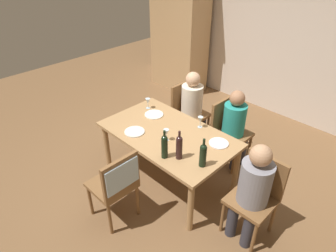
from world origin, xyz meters
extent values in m
plane|color=brown|center=(0.00, 0.00, 0.00)|extent=(10.00, 10.00, 0.00)
cube|color=beige|center=(0.00, 2.69, 1.35)|extent=(6.40, 0.12, 2.70)
cube|color=tan|center=(-1.92, 2.24, 1.05)|extent=(1.10, 0.56, 2.10)
cube|color=#A87F51|center=(0.00, 0.00, 0.70)|extent=(1.65, 0.97, 0.04)
cylinder|color=#A87F51|center=(-0.75, -0.42, 0.34)|extent=(0.07, 0.07, 0.68)
cylinder|color=#A87F51|center=(0.75, -0.42, 0.34)|extent=(0.07, 0.07, 0.68)
cylinder|color=#A87F51|center=(-0.75, 0.42, 0.34)|extent=(0.07, 0.07, 0.68)
cylinder|color=#A87F51|center=(0.75, 0.42, 0.34)|extent=(0.07, 0.07, 0.68)
cylinder|color=brown|center=(1.39, -0.19, 0.22)|extent=(0.04, 0.04, 0.44)
cylinder|color=brown|center=(1.01, -0.19, 0.22)|extent=(0.04, 0.04, 0.44)
cylinder|color=brown|center=(1.39, 0.19, 0.22)|extent=(0.04, 0.04, 0.44)
cylinder|color=brown|center=(1.01, 0.19, 0.22)|extent=(0.04, 0.04, 0.44)
cube|color=brown|center=(1.20, 0.00, 0.46)|extent=(0.44, 0.44, 0.04)
cube|color=brown|center=(1.20, 0.20, 0.70)|extent=(0.44, 0.04, 0.44)
cylinder|color=brown|center=(-0.18, 1.06, 0.22)|extent=(0.04, 0.04, 0.44)
cylinder|color=brown|center=(-0.18, 0.68, 0.22)|extent=(0.04, 0.04, 0.44)
cylinder|color=brown|center=(-0.56, 1.06, 0.22)|extent=(0.04, 0.04, 0.44)
cylinder|color=brown|center=(-0.56, 0.68, 0.22)|extent=(0.04, 0.04, 0.44)
cube|color=brown|center=(-0.37, 0.87, 0.46)|extent=(0.44, 0.44, 0.04)
cube|color=brown|center=(-0.57, 0.87, 0.70)|extent=(0.04, 0.44, 0.44)
cylinder|color=brown|center=(0.56, 1.06, 0.22)|extent=(0.04, 0.04, 0.44)
cylinder|color=brown|center=(0.56, 0.68, 0.22)|extent=(0.04, 0.04, 0.44)
cylinder|color=brown|center=(0.18, 1.06, 0.22)|extent=(0.04, 0.04, 0.44)
cylinder|color=brown|center=(0.18, 0.68, 0.22)|extent=(0.04, 0.04, 0.44)
cube|color=brown|center=(0.37, 0.87, 0.46)|extent=(0.44, 0.44, 0.04)
cube|color=brown|center=(0.17, 0.87, 0.70)|extent=(0.04, 0.44, 0.44)
cylinder|color=brown|center=(-0.19, -1.06, 0.22)|extent=(0.04, 0.04, 0.44)
cylinder|color=brown|center=(-0.19, -0.68, 0.22)|extent=(0.04, 0.04, 0.44)
cylinder|color=brown|center=(0.19, -1.06, 0.22)|extent=(0.04, 0.04, 0.44)
cylinder|color=brown|center=(0.19, -0.68, 0.22)|extent=(0.04, 0.04, 0.44)
cube|color=brown|center=(0.00, -0.87, 0.46)|extent=(0.44, 0.44, 0.04)
cube|color=brown|center=(0.20, -0.87, 0.70)|extent=(0.04, 0.44, 0.44)
cube|color=#ADC6D6|center=(0.20, -0.87, 0.72)|extent=(0.07, 0.40, 0.31)
cylinder|color=#33333D|center=(1.30, -0.15, 0.23)|extent=(0.12, 0.12, 0.46)
cylinder|color=#33333D|center=(1.11, -0.15, 0.23)|extent=(0.12, 0.12, 0.46)
cylinder|color=gray|center=(1.20, 0.00, 0.70)|extent=(0.32, 0.32, 0.48)
sphere|color=tan|center=(1.20, 0.00, 1.05)|extent=(0.21, 0.21, 0.21)
cylinder|color=#33333D|center=(-0.22, 0.96, 0.23)|extent=(0.11, 0.11, 0.46)
cylinder|color=#33333D|center=(-0.22, 0.77, 0.23)|extent=(0.11, 0.11, 0.46)
cylinder|color=beige|center=(-0.37, 0.87, 0.70)|extent=(0.31, 0.31, 0.48)
sphere|color=tan|center=(-0.37, 0.87, 1.04)|extent=(0.21, 0.21, 0.21)
cylinder|color=#33333D|center=(0.51, 0.96, 0.23)|extent=(0.11, 0.11, 0.46)
cylinder|color=#33333D|center=(0.51, 0.78, 0.23)|extent=(0.11, 0.11, 0.46)
cylinder|color=teal|center=(0.37, 0.87, 0.69)|extent=(0.30, 0.30, 0.46)
sphere|color=#996B4C|center=(0.37, 0.87, 1.02)|extent=(0.20, 0.20, 0.20)
cylinder|color=black|center=(0.30, -0.35, 0.84)|extent=(0.07, 0.07, 0.23)
sphere|color=black|center=(0.30, -0.35, 0.97)|extent=(0.07, 0.07, 0.07)
cylinder|color=black|center=(0.30, -0.35, 1.02)|extent=(0.03, 0.03, 0.09)
cylinder|color=black|center=(0.68, -0.17, 0.83)|extent=(0.07, 0.07, 0.22)
sphere|color=black|center=(0.68, -0.17, 0.95)|extent=(0.07, 0.07, 0.07)
cylinder|color=black|center=(0.68, -0.17, 1.01)|extent=(0.03, 0.03, 0.10)
cylinder|color=black|center=(0.42, -0.26, 0.84)|extent=(0.07, 0.07, 0.23)
sphere|color=black|center=(0.42, -0.26, 0.97)|extent=(0.07, 0.07, 0.07)
cylinder|color=black|center=(0.42, -0.26, 1.02)|extent=(0.03, 0.03, 0.09)
cylinder|color=silver|center=(0.19, 0.37, 0.73)|extent=(0.06, 0.06, 0.00)
cylinder|color=silver|center=(0.19, 0.37, 0.76)|extent=(0.01, 0.01, 0.07)
cone|color=silver|center=(0.19, 0.37, 0.84)|extent=(0.07, 0.07, 0.07)
cylinder|color=silver|center=(0.09, -0.12, 0.73)|extent=(0.06, 0.06, 0.00)
cylinder|color=silver|center=(0.09, -0.12, 0.76)|extent=(0.01, 0.01, 0.07)
cone|color=silver|center=(0.09, -0.12, 0.84)|extent=(0.07, 0.07, 0.07)
cylinder|color=silver|center=(-0.63, 0.24, 0.73)|extent=(0.06, 0.06, 0.00)
cylinder|color=silver|center=(-0.63, 0.24, 0.76)|extent=(0.01, 0.01, 0.07)
cone|color=silver|center=(-0.63, 0.24, 0.84)|extent=(0.07, 0.07, 0.07)
cylinder|color=white|center=(-0.44, 0.17, 0.73)|extent=(0.25, 0.25, 0.01)
cylinder|color=white|center=(0.57, 0.26, 0.73)|extent=(0.23, 0.23, 0.01)
cylinder|color=silver|center=(-0.30, -0.28, 0.73)|extent=(0.25, 0.25, 0.01)
camera|label=1|loc=(2.11, -2.11, 2.74)|focal=31.69mm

